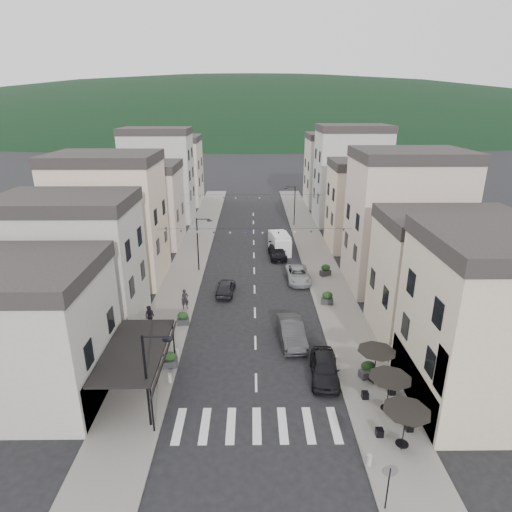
{
  "coord_description": "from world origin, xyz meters",
  "views": [
    {
      "loc": [
        -0.25,
        -17.87,
        17.63
      ],
      "look_at": [
        0.15,
        21.1,
        3.5
      ],
      "focal_mm": 30.0,
      "sensor_mm": 36.0,
      "label": 1
    }
  ],
  "objects_px": {
    "parked_car_c": "(298,275)",
    "delivery_van": "(280,243)",
    "pedestrian_a": "(185,299)",
    "pedestrian_b": "(150,316)",
    "parked_car_b": "(292,332)",
    "parked_car_d": "(277,252)",
    "parked_car_a": "(324,368)",
    "parked_car_e": "(226,287)"
  },
  "relations": [
    {
      "from": "parked_car_a",
      "to": "pedestrian_a",
      "type": "height_order",
      "value": "pedestrian_a"
    },
    {
      "from": "parked_car_b",
      "to": "parked_car_c",
      "type": "distance_m",
      "value": 12.08
    },
    {
      "from": "parked_car_d",
      "to": "pedestrian_b",
      "type": "xyz_separation_m",
      "value": [
        -11.47,
        -16.67,
        0.32
      ]
    },
    {
      "from": "parked_car_a",
      "to": "pedestrian_b",
      "type": "xyz_separation_m",
      "value": [
        -13.27,
        7.07,
        0.23
      ]
    },
    {
      "from": "parked_car_a",
      "to": "parked_car_b",
      "type": "height_order",
      "value": "parked_car_b"
    },
    {
      "from": "parked_car_b",
      "to": "pedestrian_b",
      "type": "xyz_separation_m",
      "value": [
        -11.47,
        2.39,
        0.17
      ]
    },
    {
      "from": "parked_car_b",
      "to": "parked_car_d",
      "type": "relative_size",
      "value": 1.06
    },
    {
      "from": "parked_car_b",
      "to": "pedestrian_a",
      "type": "height_order",
      "value": "pedestrian_a"
    },
    {
      "from": "parked_car_d",
      "to": "delivery_van",
      "type": "distance_m",
      "value": 2.19
    },
    {
      "from": "parked_car_b",
      "to": "pedestrian_b",
      "type": "relative_size",
      "value": 2.85
    },
    {
      "from": "delivery_van",
      "to": "pedestrian_b",
      "type": "height_order",
      "value": "delivery_van"
    },
    {
      "from": "parked_car_c",
      "to": "pedestrian_a",
      "type": "distance_m",
      "value": 12.57
    },
    {
      "from": "parked_car_a",
      "to": "delivery_van",
      "type": "distance_m",
      "value": 25.89
    },
    {
      "from": "parked_car_a",
      "to": "delivery_van",
      "type": "relative_size",
      "value": 0.87
    },
    {
      "from": "parked_car_d",
      "to": "parked_car_e",
      "type": "distance_m",
      "value": 11.69
    },
    {
      "from": "parked_car_c",
      "to": "parked_car_e",
      "type": "height_order",
      "value": "parked_car_c"
    },
    {
      "from": "parked_car_c",
      "to": "pedestrian_b",
      "type": "xyz_separation_m",
      "value": [
        -13.2,
        -9.57,
        0.31
      ]
    },
    {
      "from": "parked_car_a",
      "to": "pedestrian_a",
      "type": "relative_size",
      "value": 2.51
    },
    {
      "from": "parked_car_c",
      "to": "pedestrian_b",
      "type": "distance_m",
      "value": 16.31
    },
    {
      "from": "parked_car_c",
      "to": "delivery_van",
      "type": "distance_m",
      "value": 9.31
    },
    {
      "from": "delivery_van",
      "to": "parked_car_a",
      "type": "bearing_deg",
      "value": -94.08
    },
    {
      "from": "delivery_van",
      "to": "pedestrian_b",
      "type": "relative_size",
      "value": 2.97
    },
    {
      "from": "parked_car_b",
      "to": "pedestrian_a",
      "type": "xyz_separation_m",
      "value": [
        -9.03,
        5.48,
        0.2
      ]
    },
    {
      "from": "delivery_van",
      "to": "pedestrian_a",
      "type": "bearing_deg",
      "value": -128.2
    },
    {
      "from": "pedestrian_b",
      "to": "parked_car_b",
      "type": "bearing_deg",
      "value": 4.1
    },
    {
      "from": "pedestrian_a",
      "to": "pedestrian_b",
      "type": "height_order",
      "value": "pedestrian_a"
    },
    {
      "from": "parked_car_d",
      "to": "delivery_van",
      "type": "bearing_deg",
      "value": 76.35
    },
    {
      "from": "parked_car_b",
      "to": "parked_car_c",
      "type": "height_order",
      "value": "parked_car_b"
    },
    {
      "from": "pedestrian_a",
      "to": "parked_car_d",
      "type": "bearing_deg",
      "value": 39.1
    },
    {
      "from": "parked_car_b",
      "to": "parked_car_c",
      "type": "relative_size",
      "value": 1.01
    },
    {
      "from": "pedestrian_b",
      "to": "parked_car_c",
      "type": "bearing_deg",
      "value": 51.8
    },
    {
      "from": "parked_car_c",
      "to": "delivery_van",
      "type": "height_order",
      "value": "delivery_van"
    },
    {
      "from": "pedestrian_b",
      "to": "pedestrian_a",
      "type": "bearing_deg",
      "value": 67.56
    },
    {
      "from": "parked_car_e",
      "to": "pedestrian_b",
      "type": "xyz_separation_m",
      "value": [
        -5.87,
        -6.41,
        0.32
      ]
    },
    {
      "from": "parked_car_d",
      "to": "pedestrian_b",
      "type": "height_order",
      "value": "pedestrian_b"
    },
    {
      "from": "parked_car_d",
      "to": "parked_car_b",
      "type": "bearing_deg",
      "value": -93.33
    },
    {
      "from": "parked_car_a",
      "to": "parked_car_c",
      "type": "bearing_deg",
      "value": 95.12
    },
    {
      "from": "parked_car_e",
      "to": "pedestrian_b",
      "type": "height_order",
      "value": "pedestrian_b"
    },
    {
      "from": "parked_car_a",
      "to": "pedestrian_b",
      "type": "height_order",
      "value": "pedestrian_b"
    },
    {
      "from": "parked_car_d",
      "to": "pedestrian_a",
      "type": "relative_size",
      "value": 2.61
    },
    {
      "from": "parked_car_e",
      "to": "pedestrian_a",
      "type": "height_order",
      "value": "pedestrian_a"
    },
    {
      "from": "parked_car_c",
      "to": "pedestrian_b",
      "type": "bearing_deg",
      "value": -146.25
    }
  ]
}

